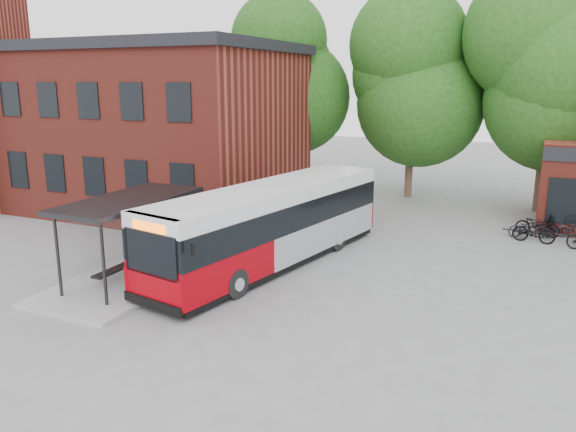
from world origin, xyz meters
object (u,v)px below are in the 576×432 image
at_px(bicycle_0, 528,228).
at_px(bicycle_1, 534,231).
at_px(bus_shelter, 131,239).
at_px(bicycle_3, 557,227).
at_px(city_bus, 272,225).
at_px(bicycle_2, 538,225).

height_order(bicycle_0, bicycle_1, bicycle_1).
bearing_deg(bicycle_1, bicycle_0, 24.46).
xyz_separation_m(bus_shelter, bicycle_3, (13.38, 11.95, -1.01)).
bearing_deg(city_bus, bicycle_0, 53.26).
relative_size(city_bus, bicycle_2, 6.29).
bearing_deg(bicycle_2, bus_shelter, 145.08).
height_order(city_bus, bicycle_2, city_bus).
bearing_deg(bicycle_1, bicycle_2, 0.68).
relative_size(bus_shelter, bicycle_0, 4.27).
distance_m(bus_shelter, bicycle_2, 17.23).
relative_size(bus_shelter, bicycle_2, 3.76).
xyz_separation_m(city_bus, bicycle_1, (8.82, 7.03, -0.97)).
xyz_separation_m(city_bus, bicycle_2, (8.95, 8.28, -1.00)).
xyz_separation_m(bicycle_1, bicycle_3, (0.93, 1.46, -0.07)).
distance_m(city_bus, bicycle_3, 12.97).
xyz_separation_m(bicycle_1, bicycle_2, (0.13, 1.25, -0.03)).
height_order(bicycle_1, bicycle_3, bicycle_1).
xyz_separation_m(bus_shelter, city_bus, (3.63, 3.46, 0.04)).
bearing_deg(bicycle_0, bus_shelter, 115.31).
distance_m(bicycle_1, bicycle_3, 1.73).
bearing_deg(bicycle_0, bicycle_2, -53.64).
relative_size(bicycle_2, bicycle_3, 1.26).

